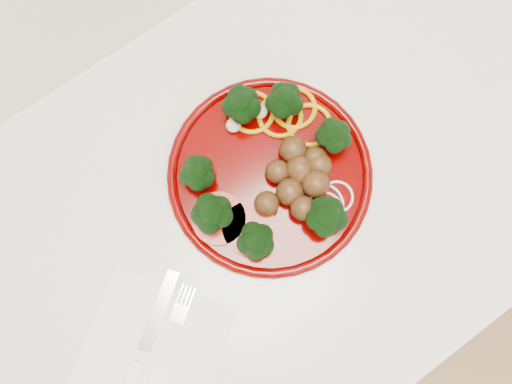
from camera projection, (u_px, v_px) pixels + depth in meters
counter at (329, 187)px, 1.13m from camera, size 2.40×0.60×0.90m
plate at (272, 173)px, 0.66m from camera, size 0.28×0.28×0.06m
napkin at (152, 351)px, 0.63m from camera, size 0.23×0.23×0.00m
knife at (138, 367)px, 0.62m from camera, size 0.17×0.13×0.01m
fork at (156, 376)px, 0.62m from camera, size 0.15×0.11×0.01m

